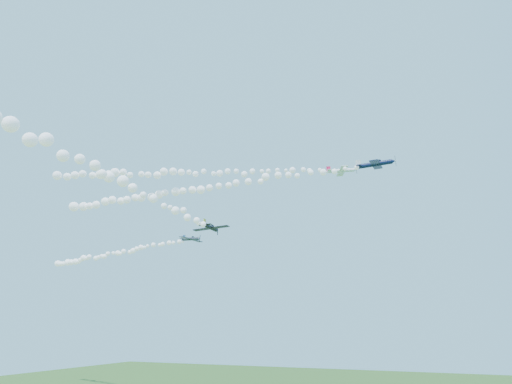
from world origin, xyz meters
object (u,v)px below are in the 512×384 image
at_px(plane_grey, 191,239).
at_px(plane_black, 211,228).
at_px(plane_white, 342,171).
at_px(plane_navy, 376,164).

height_order(plane_grey, plane_black, plane_grey).
bearing_deg(plane_grey, plane_white, 16.09).
distance_m(plane_white, plane_black, 39.31).
distance_m(plane_white, plane_grey, 42.68).
height_order(plane_navy, plane_black, plane_navy).
bearing_deg(plane_black, plane_grey, 31.53).
relative_size(plane_white, plane_grey, 1.04).
relative_size(plane_navy, plane_grey, 1.12).
relative_size(plane_white, plane_navy, 0.93).
bearing_deg(plane_white, plane_grey, 158.97).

